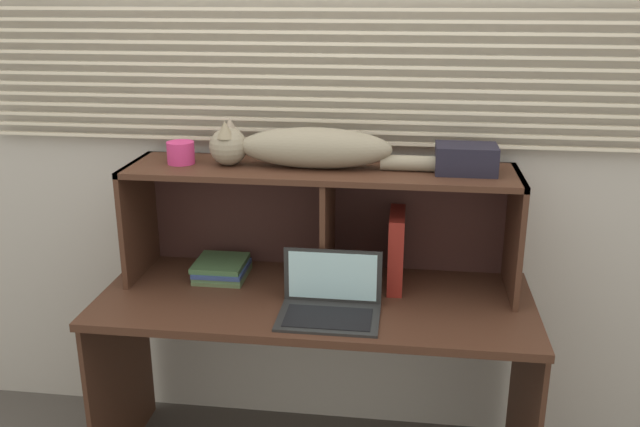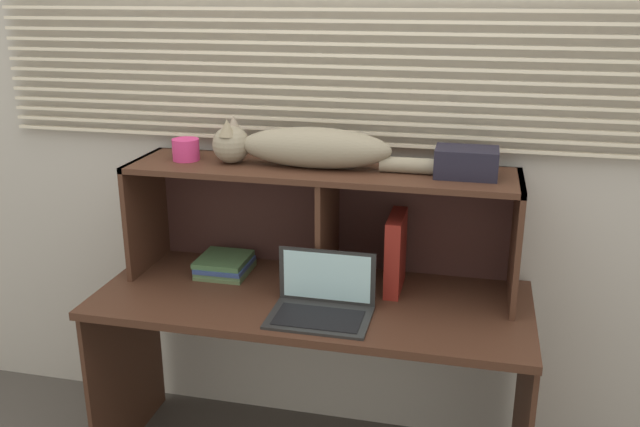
% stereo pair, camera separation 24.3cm
% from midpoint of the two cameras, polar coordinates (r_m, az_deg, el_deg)
% --- Properties ---
extents(back_panel_with_blinds, '(4.40, 0.08, 2.50)m').
position_cam_midpoint_polar(back_panel_with_blinds, '(2.72, -1.95, 6.06)').
color(back_panel_with_blinds, beige).
rests_on(back_panel_with_blinds, ground).
extents(desk, '(1.59, 0.65, 0.75)m').
position_cam_midpoint_polar(desk, '(2.60, -3.11, -9.70)').
color(desk, '#46281B').
rests_on(desk, ground).
extents(hutch_shelf_unit, '(1.45, 0.35, 0.45)m').
position_cam_midpoint_polar(hutch_shelf_unit, '(2.59, -2.51, 1.10)').
color(hutch_shelf_unit, '#46281B').
rests_on(hutch_shelf_unit, desk).
extents(cat, '(0.91, 0.16, 0.17)m').
position_cam_midpoint_polar(cat, '(2.51, -4.13, 5.43)').
color(cat, gray).
rests_on(cat, hutch_shelf_unit).
extents(laptop, '(0.35, 0.24, 0.21)m').
position_cam_midpoint_polar(laptop, '(2.40, -2.09, -7.48)').
color(laptop, '#272727').
rests_on(laptop, desk).
extents(binder_upright, '(0.06, 0.23, 0.29)m').
position_cam_midpoint_polar(binder_upright, '(2.58, 3.68, -3.07)').
color(binder_upright, maroon).
rests_on(binder_upright, desk).
extents(book_stack, '(0.20, 0.22, 0.06)m').
position_cam_midpoint_polar(book_stack, '(2.74, -10.70, -4.58)').
color(book_stack, '#546A44').
rests_on(book_stack, desk).
extents(small_basket, '(0.10, 0.10, 0.08)m').
position_cam_midpoint_polar(small_basket, '(2.65, -14.10, 4.90)').
color(small_basket, '#D43577').
rests_on(small_basket, hutch_shelf_unit).
extents(storage_box, '(0.22, 0.15, 0.10)m').
position_cam_midpoint_polar(storage_box, '(2.47, 9.31, 4.46)').
color(storage_box, black).
rests_on(storage_box, hutch_shelf_unit).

